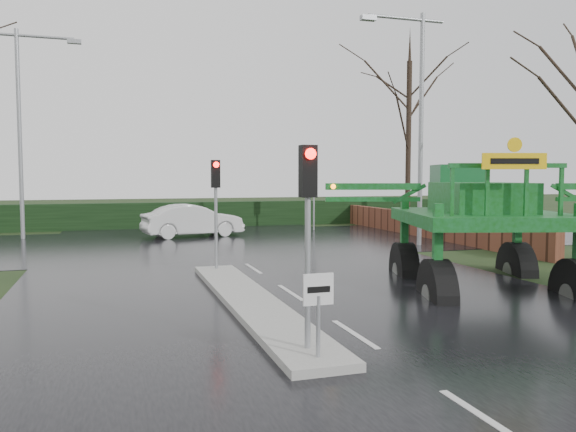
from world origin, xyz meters
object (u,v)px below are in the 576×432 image
object	(u,v)px
traffic_signal_mid	(216,191)
traffic_signal_far	(314,184)
white_sedan	(193,237)
keep_left_sign	(318,301)
street_light_left_far	(26,115)
street_light_right	(415,108)
traffic_signal_near	(308,203)
crop_sprayer	(436,204)

from	to	relation	value
traffic_signal_mid	traffic_signal_far	bearing A→B (deg)	58.07
traffic_signal_far	white_sedan	world-z (taller)	traffic_signal_far
keep_left_sign	white_sedan	world-z (taller)	keep_left_sign
traffic_signal_far	traffic_signal_mid	bearing A→B (deg)	58.07
traffic_signal_mid	street_light_left_far	size ratio (longest dim) A/B	0.35
street_light_right	street_light_left_far	world-z (taller)	same
keep_left_sign	traffic_signal_far	distance (m)	22.93
keep_left_sign	white_sedan	bearing A→B (deg)	87.75
traffic_signal_mid	street_light_left_far	xyz separation A→B (m)	(-6.89, 12.51, 3.40)
traffic_signal_mid	street_light_right	world-z (taller)	street_light_right
traffic_signal_mid	white_sedan	world-z (taller)	traffic_signal_mid
traffic_signal_far	street_light_right	distance (m)	8.86
traffic_signal_mid	street_light_left_far	world-z (taller)	street_light_left_far
traffic_signal_near	white_sedan	world-z (taller)	traffic_signal_near
street_light_left_far	crop_sprayer	xyz separation A→B (m)	(11.55, -17.42, -3.65)
white_sedan	traffic_signal_near	bearing A→B (deg)	167.53
street_light_left_far	crop_sprayer	size ratio (longest dim) A/B	1.17
street_light_right	white_sedan	size ratio (longest dim) A/B	2.03
white_sedan	traffic_signal_far	bearing A→B (deg)	-87.54
traffic_signal_near	crop_sprayer	distance (m)	5.89
traffic_signal_mid	street_light_right	distance (m)	11.05
traffic_signal_far	street_light_right	world-z (taller)	street_light_right
traffic_signal_near	street_light_left_far	distance (m)	22.37
traffic_signal_near	white_sedan	size ratio (longest dim) A/B	0.72
crop_sprayer	traffic_signal_mid	bearing A→B (deg)	149.54
traffic_signal_near	traffic_signal_far	xyz separation A→B (m)	(7.80, 21.02, 0.00)
traffic_signal_mid	white_sedan	size ratio (longest dim) A/B	0.72
crop_sprayer	street_light_right	bearing A→B (deg)	78.85
street_light_left_far	traffic_signal_near	bearing A→B (deg)	-71.83
traffic_signal_mid	traffic_signal_far	size ratio (longest dim) A/B	1.00
traffic_signal_mid	crop_sprayer	bearing A→B (deg)	-46.51
keep_left_sign	traffic_signal_near	bearing A→B (deg)	90.00
traffic_signal_near	traffic_signal_far	size ratio (longest dim) A/B	1.00
white_sedan	crop_sprayer	bearing A→B (deg)	-176.43
crop_sprayer	white_sedan	world-z (taller)	crop_sprayer
street_light_left_far	traffic_signal_far	bearing A→B (deg)	0.03
keep_left_sign	street_light_right	world-z (taller)	street_light_right
traffic_signal_mid	street_light_right	bearing A→B (deg)	25.40
traffic_signal_mid	traffic_signal_near	bearing A→B (deg)	-90.00
traffic_signal_near	street_light_left_far	xyz separation A→B (m)	(-6.89, 21.01, 3.40)
traffic_signal_mid	street_light_right	xyz separation A→B (m)	(9.49, 4.51, 3.40)
traffic_signal_far	crop_sprayer	size ratio (longest dim) A/B	0.41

